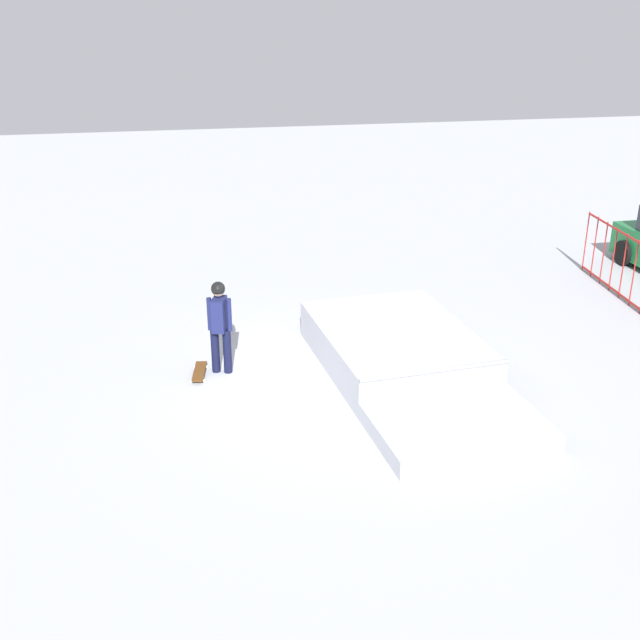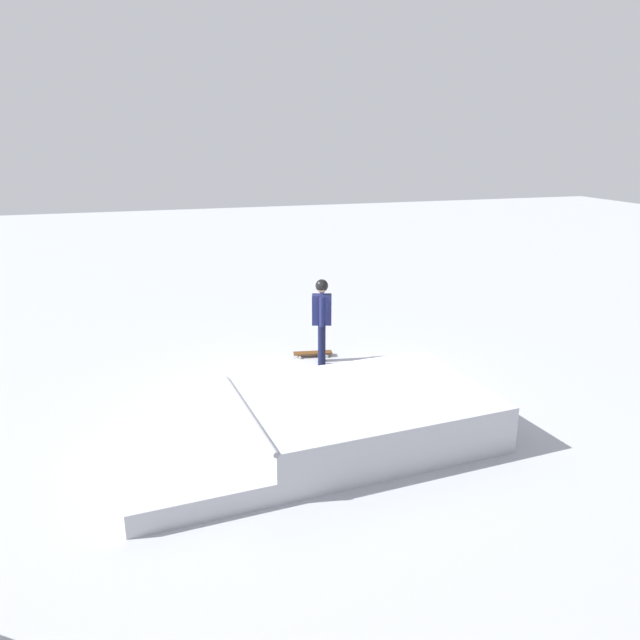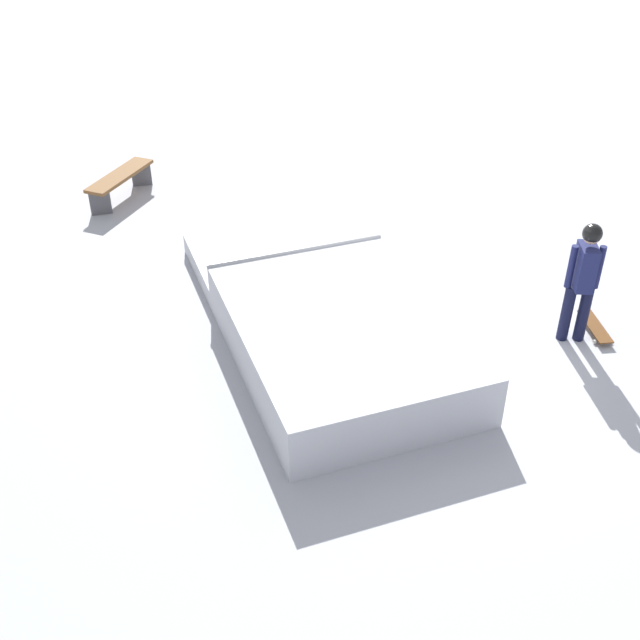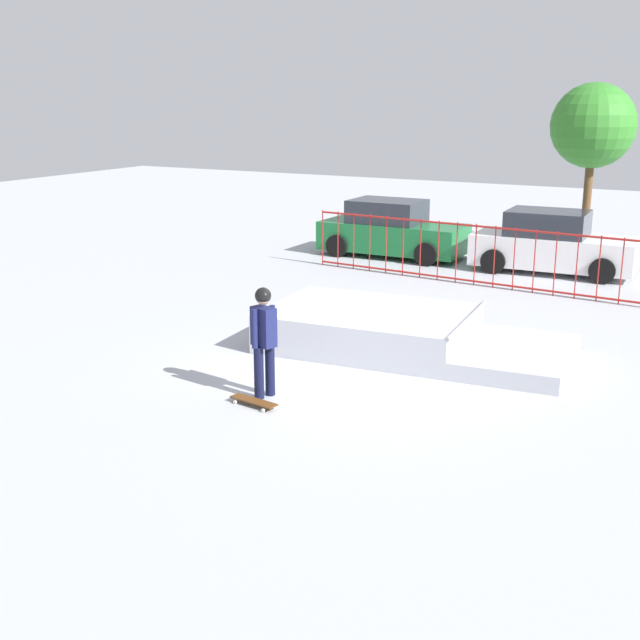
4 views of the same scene
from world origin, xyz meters
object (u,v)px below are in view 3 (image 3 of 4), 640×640
skater (583,275)px  park_bench (120,181)px  skateboard (595,327)px  skate_ramp (329,323)px

skater → park_bench: bearing=-119.3°
skater → skateboard: size_ratio=2.10×
skater → skateboard: bearing=117.1°
skater → skate_ramp: bearing=-85.7°
skateboard → park_bench: 8.46m
park_bench → skateboard: bearing=-135.2°
skate_ramp → skater: skater is taller
skater → park_bench: (6.07, 5.54, -0.65)m
skateboard → skater: bearing=-71.9°
skate_ramp → skater: bearing=-108.4°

